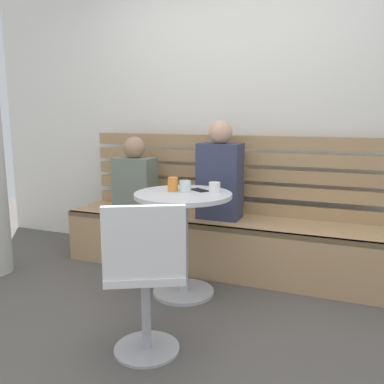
{
  "coord_description": "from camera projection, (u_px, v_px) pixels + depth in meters",
  "views": [
    {
      "loc": [
        0.97,
        -1.92,
        1.27
      ],
      "look_at": [
        -0.06,
        0.66,
        0.75
      ],
      "focal_mm": 38.52,
      "sensor_mm": 36.0,
      "label": 1
    }
  ],
  "objects": [
    {
      "name": "ground",
      "position": [
        159.0,
        342.0,
        2.34
      ],
      "size": [
        8.0,
        8.0,
        0.0
      ],
      "primitive_type": "plane",
      "color": "#514C47"
    },
    {
      "name": "back_wall",
      "position": [
        241.0,
        94.0,
        3.57
      ],
      "size": [
        5.2,
        0.1,
        2.9
      ],
      "primitive_type": "cube",
      "color": "silver",
      "rests_on": "ground"
    },
    {
      "name": "booth_bench",
      "position": [
        223.0,
        244.0,
        3.39
      ],
      "size": [
        2.7,
        0.52,
        0.44
      ],
      "color": "tan",
      "rests_on": "ground"
    },
    {
      "name": "booth_backrest",
      "position": [
        233.0,
        174.0,
        3.51
      ],
      "size": [
        2.65,
        0.04,
        0.66
      ],
      "color": "#A68157",
      "rests_on": "booth_bench"
    },
    {
      "name": "cafe_table",
      "position": [
        183.0,
        224.0,
        2.89
      ],
      "size": [
        0.68,
        0.68,
        0.74
      ],
      "color": "#ADADB2",
      "rests_on": "ground"
    },
    {
      "name": "white_chair",
      "position": [
        145.0,
        274.0,
        2.11
      ],
      "size": [
        0.54,
        0.54,
        0.85
      ],
      "color": "#ADADB2",
      "rests_on": "ground"
    },
    {
      "name": "person_adult",
      "position": [
        220.0,
        175.0,
        3.31
      ],
      "size": [
        0.34,
        0.22,
        0.79
      ],
      "color": "#333851",
      "rests_on": "booth_bench"
    },
    {
      "name": "person_child_left",
      "position": [
        135.0,
        179.0,
        3.56
      ],
      "size": [
        0.34,
        0.22,
        0.65
      ],
      "color": "slate",
      "rests_on": "booth_bench"
    },
    {
      "name": "cup_tumbler_orange",
      "position": [
        173.0,
        184.0,
        2.91
      ],
      "size": [
        0.07,
        0.07,
        0.1
      ],
      "primitive_type": "cylinder",
      "color": "orange",
      "rests_on": "cafe_table"
    },
    {
      "name": "cup_glass_short",
      "position": [
        185.0,
        186.0,
        2.88
      ],
      "size": [
        0.08,
        0.08,
        0.08
      ],
      "primitive_type": "cylinder",
      "color": "silver",
      "rests_on": "cafe_table"
    },
    {
      "name": "cup_ceramic_white",
      "position": [
        215.0,
        187.0,
        2.87
      ],
      "size": [
        0.08,
        0.08,
        0.07
      ],
      "primitive_type": "cylinder",
      "color": "white",
      "rests_on": "cafe_table"
    },
    {
      "name": "phone_on_table",
      "position": [
        199.0,
        190.0,
        2.93
      ],
      "size": [
        0.15,
        0.14,
        0.01
      ],
      "primitive_type": "cube",
      "rotation": [
        0.0,
        0.0,
        0.95
      ],
      "color": "black",
      "rests_on": "cafe_table"
    }
  ]
}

